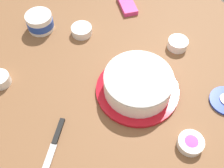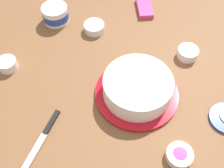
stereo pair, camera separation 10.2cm
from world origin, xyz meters
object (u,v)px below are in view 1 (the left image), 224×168
(sprinkle_bowl_rainbow, at_px, (191,143))
(candy_box_lower, at_px, (127,5))
(frosted_cake, at_px, (138,84))
(sprinkle_bowl_pink, at_px, (82,30))
(spreading_knife, at_px, (54,144))
(frosting_tub, at_px, (40,22))
(sprinkle_bowl_orange, at_px, (178,43))
(sprinkle_bowl_blue, at_px, (0,79))

(sprinkle_bowl_rainbow, xyz_separation_m, candy_box_lower, (0.70, -0.19, -0.01))
(frosted_cake, xyz_separation_m, sprinkle_bowl_pink, (0.38, 0.04, -0.03))
(frosted_cake, xyz_separation_m, spreading_knife, (-0.04, 0.36, -0.04))
(frosting_tub, bearing_deg, sprinkle_bowl_rainbow, -163.89)
(sprinkle_bowl_rainbow, bearing_deg, candy_box_lower, -15.06)
(sprinkle_bowl_orange, height_order, candy_box_lower, sprinkle_bowl_orange)
(frosting_tub, height_order, sprinkle_bowl_blue, frosting_tub)
(frosting_tub, height_order, sprinkle_bowl_orange, frosting_tub)
(frosting_tub, relative_size, sprinkle_bowl_orange, 1.39)
(frosted_cake, distance_m, sprinkle_bowl_pink, 0.38)
(frosting_tub, xyz_separation_m, sprinkle_bowl_orange, (-0.40, -0.46, -0.02))
(sprinkle_bowl_rainbow, bearing_deg, sprinkle_bowl_pink, 6.92)
(frosted_cake, bearing_deg, spreading_knife, 96.96)
(frosting_tub, height_order, sprinkle_bowl_pink, frosting_tub)
(candy_box_lower, bearing_deg, frosting_tub, 95.28)
(sprinkle_bowl_blue, relative_size, sprinkle_bowl_rainbow, 0.89)
(spreading_knife, height_order, sprinkle_bowl_rainbow, sprinkle_bowl_rainbow)
(sprinkle_bowl_orange, bearing_deg, sprinkle_bowl_blue, 74.87)
(sprinkle_bowl_blue, bearing_deg, frosted_cake, -124.18)
(sprinkle_bowl_orange, bearing_deg, frosted_cake, 111.19)
(frosted_cake, bearing_deg, sprinkle_bowl_pink, 6.72)
(frosted_cake, height_order, sprinkle_bowl_rainbow, frosted_cake)
(frosting_tub, bearing_deg, sprinkle_bowl_pink, -130.02)
(spreading_knife, distance_m, candy_box_lower, 0.75)
(sprinkle_bowl_rainbow, relative_size, sprinkle_bowl_pink, 0.96)
(candy_box_lower, bearing_deg, spreading_knife, 144.10)
(spreading_knife, height_order, sprinkle_bowl_blue, sprinkle_bowl_blue)
(sprinkle_bowl_rainbow, height_order, sprinkle_bowl_pink, sprinkle_bowl_pink)
(spreading_knife, bearing_deg, candy_box_lower, -50.75)
(frosting_tub, height_order, sprinkle_bowl_rainbow, frosting_tub)
(spreading_knife, xyz_separation_m, sprinkle_bowl_pink, (0.42, -0.31, 0.01))
(sprinkle_bowl_pink, bearing_deg, frosting_tub, 49.98)
(sprinkle_bowl_blue, bearing_deg, sprinkle_bowl_pink, -77.78)
(frosted_cake, height_order, sprinkle_bowl_orange, frosted_cake)
(frosting_tub, xyz_separation_m, sprinkle_bowl_blue, (-0.21, 0.25, -0.02))
(sprinkle_bowl_blue, height_order, candy_box_lower, sprinkle_bowl_blue)
(sprinkle_bowl_blue, relative_size, sprinkle_bowl_orange, 0.93)
(sprinkle_bowl_orange, bearing_deg, candy_box_lower, 8.25)
(frosted_cake, relative_size, frosting_tub, 2.68)
(spreading_knife, bearing_deg, sprinkle_bowl_pink, -36.53)
(sprinkle_bowl_pink, bearing_deg, sprinkle_bowl_blue, 102.22)
(sprinkle_bowl_pink, bearing_deg, frosted_cake, -173.28)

